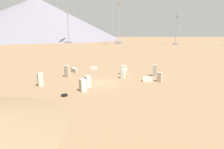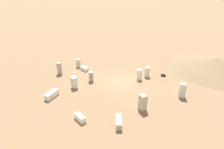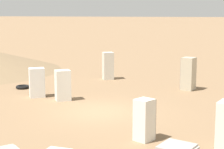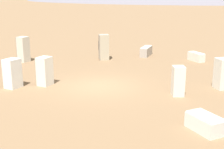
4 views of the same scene
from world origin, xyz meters
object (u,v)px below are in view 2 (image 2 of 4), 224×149
object	(u,v)px
discarded_fridge_7	(119,122)
discarded_fridge_9	(143,103)
discarded_fridge_10	(52,95)
scrap_tire	(163,75)
discarded_fridge_2	(78,63)
discarded_fridge_5	(91,77)
discarded_fridge_6	(80,118)
discarded_fridge_0	(147,72)
discarded_fridge_8	(139,75)
discarded_fridge_4	(85,69)
discarded_fridge_11	(59,68)
discarded_fridge_3	(182,90)
discarded_fridge_1	(74,82)

from	to	relation	value
discarded_fridge_7	discarded_fridge_9	distance (m)	3.71
discarded_fridge_10	scrap_tire	xyz separation A→B (m)	(15.82, -5.31, -0.29)
discarded_fridge_2	discarded_fridge_5	world-z (taller)	discarded_fridge_5
discarded_fridge_6	discarded_fridge_9	size ratio (longest dim) A/B	0.75
discarded_fridge_0	discarded_fridge_8	world-z (taller)	discarded_fridge_8
discarded_fridge_4	discarded_fridge_9	distance (m)	13.36
discarded_fridge_0	discarded_fridge_11	size ratio (longest dim) A/B	0.82
discarded_fridge_4	discarded_fridge_11	size ratio (longest dim) A/B	0.77
discarded_fridge_0	scrap_tire	xyz separation A→B (m)	(2.13, -1.54, -0.69)
discarded_fridge_5	discarded_fridge_10	bearing A→B (deg)	23.47
discarded_fridge_2	discarded_fridge_11	size ratio (longest dim) A/B	0.74
scrap_tire	discarded_fridge_10	bearing A→B (deg)	161.44
discarded_fridge_3	discarded_fridge_11	bearing A→B (deg)	-98.89
discarded_fridge_7	discarded_fridge_8	xyz separation A→B (m)	(8.93, 5.43, 0.42)
discarded_fridge_4	discarded_fridge_8	bearing A→B (deg)	114.15
discarded_fridge_1	discarded_fridge_8	bearing A→B (deg)	-107.04
discarded_fridge_11	discarded_fridge_1	bearing A→B (deg)	-173.44
discarded_fridge_5	discarded_fridge_1	bearing A→B (deg)	22.35
discarded_fridge_6	discarded_fridge_5	bearing A→B (deg)	-134.20
discarded_fridge_10	scrap_tire	world-z (taller)	discarded_fridge_10
discarded_fridge_8	discarded_fridge_9	xyz separation A→B (m)	(-5.27, -5.29, 0.17)
discarded_fridge_9	discarded_fridge_1	bearing A→B (deg)	-149.46
discarded_fridge_5	discarded_fridge_9	distance (m)	9.43
discarded_fridge_7	discarded_fridge_11	distance (m)	14.84
discarded_fridge_1	scrap_tire	bearing A→B (deg)	-106.76
discarded_fridge_1	discarded_fridge_10	world-z (taller)	discarded_fridge_1
discarded_fridge_3	discarded_fridge_11	size ratio (longest dim) A/B	0.96
discarded_fridge_3	discarded_fridge_7	xyz separation A→B (m)	(-9.43, 1.22, -0.55)
discarded_fridge_3	discarded_fridge_9	xyz separation A→B (m)	(-5.77, 1.37, 0.03)
discarded_fridge_1	discarded_fridge_7	xyz separation A→B (m)	(-0.27, -9.40, -0.44)
discarded_fridge_2	discarded_fridge_7	size ratio (longest dim) A/B	0.82
discarded_fridge_5	scrap_tire	world-z (taller)	discarded_fridge_5
discarded_fridge_9	scrap_tire	bearing A→B (deg)	122.16
discarded_fridge_0	discarded_fridge_4	world-z (taller)	discarded_fridge_0
discarded_fridge_0	discarded_fridge_7	bearing A→B (deg)	-14.64
discarded_fridge_9	discarded_fridge_10	size ratio (longest dim) A/B	0.93
discarded_fridge_0	discarded_fridge_1	size ratio (longest dim) A/B	0.96
discarded_fridge_3	discarded_fridge_10	xyz separation A→B (m)	(-12.52, 10.30, -0.54)
discarded_fridge_5	discarded_fridge_8	distance (m)	7.15
discarded_fridge_5	discarded_fridge_7	xyz separation A→B (m)	(-3.09, -9.56, -0.37)
discarded_fridge_0	discarded_fridge_11	world-z (taller)	discarded_fridge_11
discarded_fridge_8	discarded_fridge_9	world-z (taller)	discarded_fridge_9
discarded_fridge_2	discarded_fridge_5	xyz separation A→B (m)	(-1.25, -5.78, 0.03)
scrap_tire	discarded_fridge_7	bearing A→B (deg)	-163.53
discarded_fridge_1	discarded_fridge_4	distance (m)	5.82
discarded_fridge_11	discarded_fridge_4	bearing A→B (deg)	-99.27
discarded_fridge_0	discarded_fridge_9	xyz separation A→B (m)	(-6.95, -5.16, 0.17)
discarded_fridge_3	discarded_fridge_7	distance (m)	9.52
discarded_fridge_2	discarded_fridge_3	world-z (taller)	discarded_fridge_3
discarded_fridge_1	discarded_fridge_6	distance (m)	6.98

